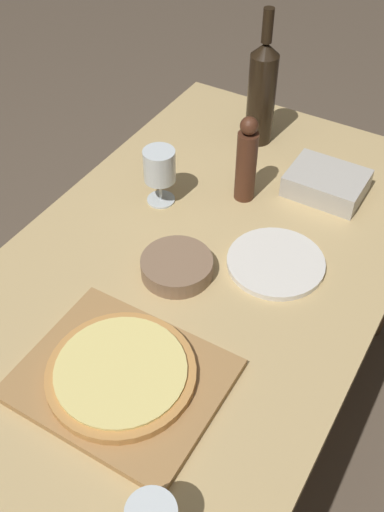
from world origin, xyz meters
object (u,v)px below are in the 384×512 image
Objects in this scene: pizza at (121,373)px; wine_bottle at (262,91)px; small_bowl at (177,267)px; pepper_mill at (246,161)px; wine_glass at (159,167)px.

wine_bottle reaches higher than pizza.
pepper_mill is at bearing 88.99° from small_bowl.
wine_glass reaches higher than small_bowl.
small_bowl is at bearing -82.20° from wine_bottle.
wine_glass is at bearing 130.51° from small_bowl.
wine_bottle reaches higher than small_bowl.
wine_bottle is at bearing 97.80° from small_bowl.
pizza is at bearing -78.61° from small_bowl.
wine_bottle is at bearing 108.38° from pepper_mill.
pepper_mill is 1.44× the size of small_bowl.
pepper_mill is 0.33m from small_bowl.
wine_bottle is 0.58m from small_bowl.
wine_bottle is 1.63× the size of pepper_mill.
wine_bottle is 2.52× the size of wine_glass.
pizza is 0.61m from pepper_mill.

